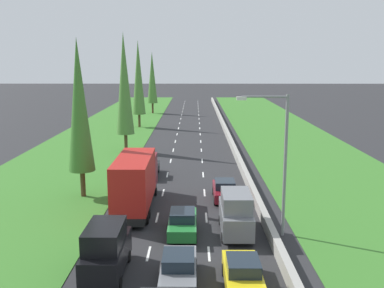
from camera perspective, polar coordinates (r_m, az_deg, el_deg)
ground_plane at (r=63.94m, az=-0.48°, el=0.81°), size 300.00×300.00×0.00m
grass_verge_left at (r=65.35m, az=-11.64°, el=0.83°), size 14.00×140.00×0.04m
grass_verge_right at (r=65.33m, az=12.21°, el=0.80°), size 14.00×140.00×0.04m
median_barrier at (r=64.04m, az=4.63°, el=1.18°), size 0.44×120.00×0.85m
lane_markings at (r=63.94m, az=-0.48°, el=0.82°), size 3.64×116.00×0.01m
yellow_sedan_right_lane at (r=22.51m, az=6.55°, el=-16.31°), size 1.82×4.50×1.64m
black_van_left_lane at (r=23.85m, az=-10.99°, el=-13.27°), size 1.96×4.90×2.82m
red_box_truck_left_lane at (r=33.27m, az=-7.23°, el=-4.75°), size 2.46×9.40×4.18m
grey_sedan_centre_lane at (r=22.91m, az=-1.73°, el=-15.73°), size 1.82×4.50×1.64m
black_sedan_left_lane at (r=42.99m, az=-5.60°, el=-3.05°), size 1.82×4.50×1.64m
grey_van_right_lane at (r=28.80m, az=5.65°, el=-8.83°), size 1.96×4.90×2.82m
maroon_sedan_right_lane at (r=35.66m, az=4.22°, el=-5.93°), size 1.82×4.50×1.64m
green_sedan_centre_lane at (r=28.77m, az=-1.22°, el=-10.05°), size 1.82×4.50×1.64m
poplar_tree_second at (r=36.28m, az=-14.31°, el=4.78°), size 2.12×2.12×12.82m
poplar_tree_third at (r=53.94m, az=-8.71°, el=7.64°), size 2.16×2.16×14.33m
poplar_tree_fourth at (r=73.89m, az=-6.91°, el=8.46°), size 2.16×2.16×14.26m
poplar_tree_fifth at (r=93.34m, az=-5.15°, el=8.50°), size 2.12×2.12×12.78m
street_light_mast at (r=27.95m, az=11.25°, el=-1.42°), size 3.20×0.28×9.00m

